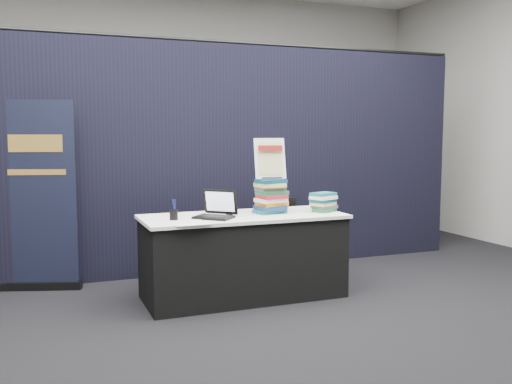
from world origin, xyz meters
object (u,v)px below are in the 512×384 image
Objects in this scene: book_stack_short at (323,202)px; info_sign at (270,159)px; stacking_chair at (285,235)px; book_stack_tall at (271,196)px; pullup_banner at (38,207)px; laptop at (212,211)px; display_table at (243,256)px.

info_sign reaches higher than book_stack_short.
book_stack_short is 0.31× the size of stacking_chair.
book_stack_tall is at bearing -80.86° from info_sign.
laptop is at bearing -18.37° from pullup_banner.
book_stack_short reaches higher than stacking_chair.
book_stack_tall reaches higher than stacking_chair.
stacking_chair is (-0.15, 0.52, -0.39)m from book_stack_short.
pullup_banner reaches higher than info_sign.
display_table is 0.60m from book_stack_tall.
pullup_banner is at bearing 173.41° from stacking_chair.
display_table is at bearing -162.02° from info_sign.
laptop is 0.60m from book_stack_tall.
info_sign is 0.22× the size of pullup_banner.
info_sign is at bearing -124.43° from stacking_chair.
pullup_banner is (-1.39, 1.02, -0.02)m from laptop.
pullup_banner is at bearing 164.54° from info_sign.
book_stack_short is at bearing -9.34° from book_stack_tall.
info_sign is 0.95m from stacking_chair.
book_stack_tall is 0.38× the size of stacking_chair.
laptop is at bearing -145.18° from stacking_chair.
stacking_chair is (0.93, 0.52, -0.36)m from laptop.
book_stack_tall is (0.58, 0.08, 0.10)m from laptop.
stacking_chair is (0.34, 0.41, -0.79)m from info_sign.
stacking_chair is at bearing 36.10° from display_table.
pullup_banner is at bearing 154.67° from book_stack_tall.
book_stack_tall reaches higher than book_stack_short.
book_stack_tall is 0.80× the size of info_sign.
book_stack_tall reaches higher than display_table.
laptop is at bearing -179.95° from book_stack_short.
book_stack_short is at bearing -3.63° from info_sign.
pullup_banner is at bearing 157.62° from book_stack_short.
laptop is 0.52× the size of stacking_chair.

